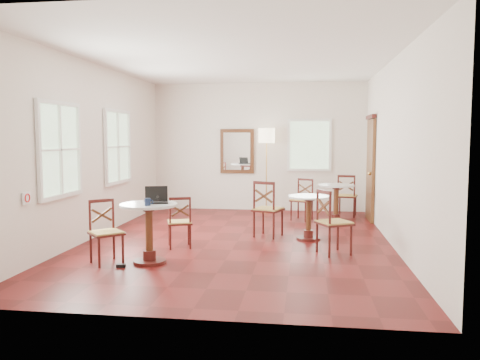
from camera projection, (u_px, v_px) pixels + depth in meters
The scene contains 17 objects.
ground at pixel (238, 241), 8.04m from camera, with size 7.00×7.00×0.00m, color #560F0E.
room_shell at pixel (236, 128), 8.15m from camera, with size 5.02×7.02×3.01m.
cafe_table_near at pixel (149, 226), 6.59m from camera, with size 0.78×0.78×0.83m.
cafe_table_mid at pixel (309, 212), 8.11m from camera, with size 0.71×0.71×0.75m.
cafe_table_back at pixel (336, 199), 9.75m from camera, with size 0.73×0.73×0.78m.
chair_near_a at pixel (180, 222), 7.53m from camera, with size 0.48×0.48×0.82m.
chair_near_b at pixel (106, 232), 6.60m from camera, with size 0.57×0.57×0.88m.
chair_mid_a at pixel (268, 209), 8.34m from camera, with size 0.58×0.58×0.98m.
chair_mid_b at pixel (333, 222), 7.11m from camera, with size 0.60×0.60×0.96m.
chair_back_a at pixel (347, 196), 10.51m from camera, with size 0.50×0.50×0.92m.
chair_back_b at pixel (302, 200), 10.04m from camera, with size 0.53×0.53×0.87m.
floor_lamp at pixel (267, 141), 10.97m from camera, with size 0.38×0.38×1.94m.
laptop at pixel (156, 199), 6.64m from camera, with size 0.37×0.34×0.22m.
mouse at pixel (147, 201), 6.71m from camera, with size 0.10×0.06×0.04m, color black.
navy_mug at pixel (148, 202), 6.38m from camera, with size 0.12×0.08×0.10m.
water_glass at pixel (158, 199), 6.66m from camera, with size 0.06×0.06×0.10m, color white.
power_adapter at pixel (121, 266), 6.41m from camera, with size 0.11×0.07×0.05m, color black.
Camera 1 is at (1.10, -7.84, 1.74)m, focal length 35.94 mm.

